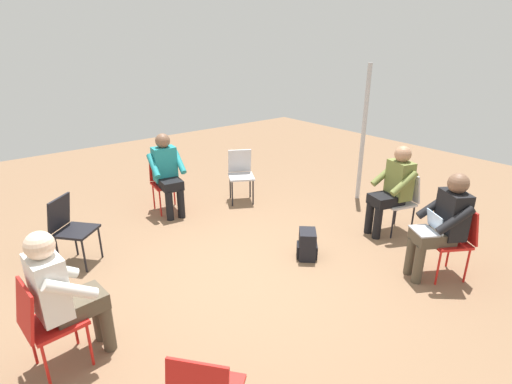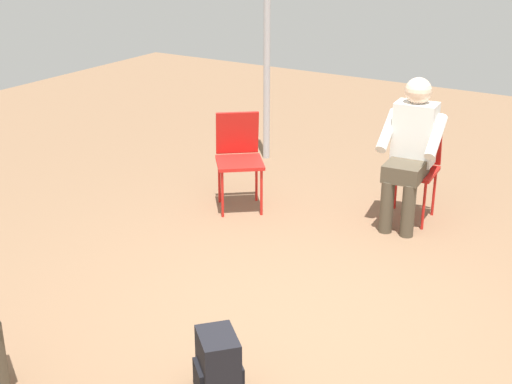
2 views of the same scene
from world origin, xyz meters
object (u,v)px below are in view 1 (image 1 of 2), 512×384
Objects in this scene: chair_northeast at (241,172)px; chair_east at (401,198)px; chair_northwest at (70,226)px; person_in_teal at (167,170)px; chair_southeast at (454,236)px; chair_north at (165,179)px; person_in_olive at (393,186)px; person_in_white at (63,290)px; person_with_laptop at (443,221)px; backpack_near_laptop_user at (307,246)px; chair_west at (45,320)px.

chair_east is at bearing 144.11° from chair_northeast.
person_in_teal reaches higher than chair_northwest.
chair_north is at bearing 54.48° from chair_southeast.
chair_southeast is at bearing 176.52° from person_in_olive.
chair_northeast is at bearing 38.48° from person_in_olive.
chair_southeast is 1.00× the size of chair_north.
person_in_white reaches higher than chair_northeast.
person_with_laptop reaches higher than chair_northeast.
chair_west is at bearing 179.47° from backpack_near_laptop_user.
person_in_teal is 3.07m from person_in_white.
chair_west is 0.69× the size of person_in_white.
backpack_near_laptop_user is at bearing 97.81° from person_in_olive.
person_with_laptop is 1.00× the size of person_in_olive.
person_with_laptop is at bearing -55.12° from backpack_near_laptop_user.
person_in_olive reaches higher than chair_east.
chair_west is at bearing 103.64° from person_in_olive.
person_in_olive is 1.00× the size of person_in_white.
chair_north is 3.98m from person_with_laptop.
chair_east is 4.31m from person_in_white.
chair_southeast is at bearing 168.30° from chair_east.
person_in_olive is at bearing 137.47° from person_in_teal.
chair_west is at bearing 55.57° from chair_north.
chair_east is at bearing 2.19° from chair_southeast.
chair_east is 4.47m from chair_west.
chair_west is at bearing -90.00° from person_in_white.
backpack_near_laptop_user is (-1.55, 0.27, -0.34)m from chair_east.
chair_southeast and chair_north have the same top height.
backpack_near_laptop_user is at bearing 103.37° from chair_northwest.
chair_north is 0.69× the size of person_with_laptop.
chair_southeast is 0.69× the size of person_in_white.
chair_north is 3.39m from person_in_olive.
chair_northeast is 3.27m from person_with_laptop.
backpack_near_laptop_user is (0.69, -2.31, -0.54)m from person_in_teal.
chair_southeast is 0.69× the size of person_in_teal.
backpack_near_laptop_user is (2.92, -0.03, -0.34)m from chair_west.
chair_northwest is at bearing 143.86° from backpack_near_laptop_user.
chair_northeast is (2.78, 0.37, 0.00)m from chair_northwest.
person_with_laptop is at bearing 96.90° from chair_northwest.
person_with_laptop reaches higher than chair_north.
chair_northeast is 2.44m from person_in_olive.
person_in_teal is (2.23, 2.28, 0.20)m from chair_west.
chair_northwest is 1.00× the size of chair_west.
person_in_olive is at bearing 81.66° from person_in_white.
chair_northwest is 0.69× the size of person_in_teal.
chair_northeast and chair_west have the same top height.
backpack_near_laptop_user is (0.66, -2.48, -0.34)m from chair_north.
person_in_teal is (-2.23, 2.58, 0.20)m from chair_east.
chair_west is 2.94m from backpack_near_laptop_user.
person_in_olive is (-0.16, 0.05, 0.20)m from chair_east.
chair_north is at bearing 8.87° from chair_northeast.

